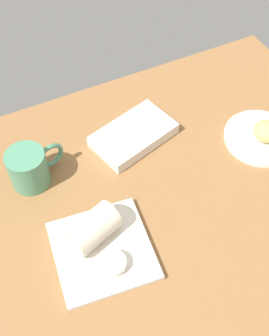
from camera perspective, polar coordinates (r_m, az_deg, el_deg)
The scene contains 8 objects.
dining_table at distance 107.86cm, azimuth 5.40°, elevation -4.22°, with size 110.00×90.00×4.00cm, color olive.
round_plate at distance 121.06cm, azimuth 16.34°, elevation 3.89°, with size 19.56×19.56×1.40cm, color white.
scone_pastry at distance 118.66cm, azimuth 17.04°, elevation 4.67°, with size 7.08×6.56×4.89cm, color tan.
square_plate at distance 97.68cm, azimuth -4.24°, elevation -10.87°, with size 21.17×21.17×1.60cm, color silver.
sauce_cup at distance 93.95cm, azimuth -2.86°, elevation -12.55°, with size 5.79×5.79×2.32cm.
breakfast_wrap at distance 95.52cm, azimuth -5.53°, elevation -7.96°, with size 7.06×7.06×11.42cm, color beige.
book_stack at distance 115.51cm, azimuth -0.13°, elevation 4.40°, with size 24.29×18.19×3.38cm.
coffee_mug at distance 107.26cm, azimuth -13.74°, elevation 0.06°, with size 14.73×9.57×10.13cm.
Camera 1 is at (34.48, 47.99, 92.23)cm, focal length 45.99 mm.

